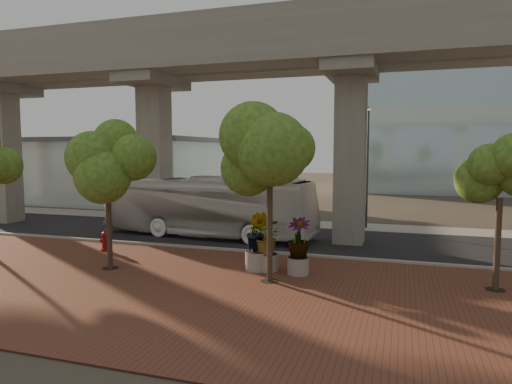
% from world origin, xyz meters
% --- Properties ---
extents(ground, '(160.00, 160.00, 0.00)m').
position_xyz_m(ground, '(0.00, 0.00, 0.00)').
color(ground, '#363227').
rests_on(ground, ground).
extents(brick_plaza, '(70.00, 13.00, 0.06)m').
position_xyz_m(brick_plaza, '(0.00, -8.00, 0.03)').
color(brick_plaza, brown).
rests_on(brick_plaza, ground).
extents(asphalt_road, '(90.00, 8.00, 0.04)m').
position_xyz_m(asphalt_road, '(0.00, 2.00, 0.02)').
color(asphalt_road, black).
rests_on(asphalt_road, ground).
extents(curb_strip, '(70.00, 0.25, 0.16)m').
position_xyz_m(curb_strip, '(0.00, -2.00, 0.08)').
color(curb_strip, '#98958E').
rests_on(curb_strip, ground).
extents(far_sidewalk, '(90.00, 3.00, 0.06)m').
position_xyz_m(far_sidewalk, '(0.00, 7.50, 0.03)').
color(far_sidewalk, '#98958E').
rests_on(far_sidewalk, ground).
extents(transit_viaduct, '(72.00, 5.60, 12.40)m').
position_xyz_m(transit_viaduct, '(0.00, 2.00, 7.29)').
color(transit_viaduct, gray).
rests_on(transit_viaduct, ground).
extents(station_pavilion, '(23.00, 13.00, 6.30)m').
position_xyz_m(station_pavilion, '(-20.00, 16.00, 3.22)').
color(station_pavilion, silver).
rests_on(station_pavilion, ground).
extents(transit_bus, '(13.17, 4.18, 3.61)m').
position_xyz_m(transit_bus, '(-2.17, 1.37, 1.81)').
color(transit_bus, silver).
rests_on(transit_bus, ground).
extents(fire_hydrant, '(0.51, 0.46, 1.02)m').
position_xyz_m(fire_hydrant, '(-5.45, -3.94, 0.55)').
color(fire_hydrant, maroon).
rests_on(fire_hydrant, ground).
extents(planter_front, '(2.01, 2.01, 2.21)m').
position_xyz_m(planter_front, '(3.43, -5.10, 1.40)').
color(planter_front, '#A6A396').
rests_on(planter_front, ground).
extents(planter_right, '(2.17, 2.17, 2.32)m').
position_xyz_m(planter_right, '(4.78, -5.27, 1.46)').
color(planter_right, gray).
rests_on(planter_right, ground).
extents(planter_left, '(2.27, 2.27, 2.50)m').
position_xyz_m(planter_left, '(3.00, -5.17, 1.58)').
color(planter_left, '#A9A198').
rests_on(planter_left, ground).
extents(street_tree_near_west, '(3.84, 3.84, 6.31)m').
position_xyz_m(street_tree_near_west, '(-3.08, -6.84, 4.60)').
color(street_tree_near_west, '#4A3A2A').
rests_on(street_tree_near_west, ground).
extents(street_tree_near_east, '(4.25, 4.25, 6.86)m').
position_xyz_m(street_tree_near_east, '(3.95, -6.59, 4.96)').
color(street_tree_near_east, '#4A3A2A').
rests_on(street_tree_near_east, ground).
extents(street_tree_far_east, '(3.18, 3.18, 5.74)m').
position_xyz_m(street_tree_far_east, '(12.05, -5.14, 4.33)').
color(street_tree_far_east, '#4A3A2A').
rests_on(street_tree_far_east, ground).
extents(streetlamp_west, '(0.40, 1.17, 8.08)m').
position_xyz_m(streetlamp_west, '(-8.13, 7.14, 4.72)').
color(streetlamp_west, '#2B2C30').
rests_on(streetlamp_west, ground).
extents(streetlamp_east, '(0.38, 1.12, 7.76)m').
position_xyz_m(streetlamp_east, '(6.54, 7.08, 4.53)').
color(streetlamp_east, '#2C2C31').
rests_on(streetlamp_east, ground).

